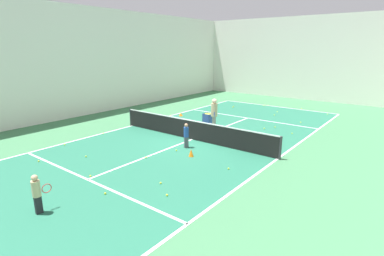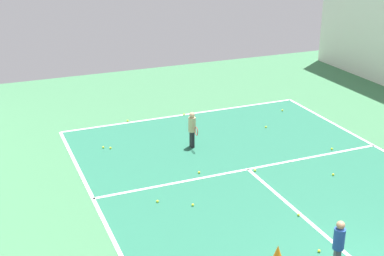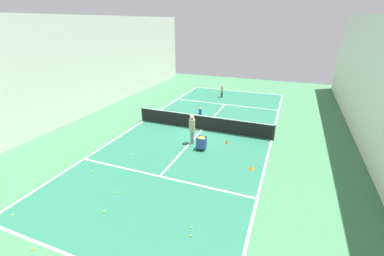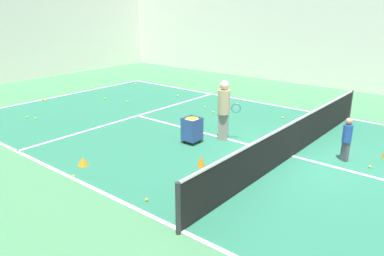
{
  "view_description": "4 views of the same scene",
  "coord_description": "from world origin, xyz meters",
  "px_view_note": "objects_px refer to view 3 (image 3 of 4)",
  "views": [
    {
      "loc": [
        9.09,
        -11.77,
        4.62
      ],
      "look_at": [
        0.0,
        0.0,
        0.62
      ],
      "focal_mm": 28.0,
      "sensor_mm": 36.0,
      "label": 1
    },
    {
      "loc": [
        6.97,
        6.31,
        6.94
      ],
      "look_at": [
        0.89,
        -8.36,
        0.66
      ],
      "focal_mm": 50.0,
      "sensor_mm": 36.0,
      "label": 2
    },
    {
      "loc": [
        -5.27,
        15.41,
        6.94
      ],
      "look_at": [
        -0.12,
        2.23,
        1.01
      ],
      "focal_mm": 24.0,
      "sensor_mm": 36.0,
      "label": 3
    },
    {
      "loc": [
        -9.09,
        -3.9,
        3.95
      ],
      "look_at": [
        -0.94,
        2.79,
        0.47
      ],
      "focal_mm": 35.0,
      "sensor_mm": 36.0,
      "label": 4
    }
  ],
  "objects_px": {
    "ball_cart": "(202,141)",
    "training_cone_0": "(252,167)",
    "child_midcourt": "(200,114)",
    "tennis_net": "(202,122)",
    "player_near_baseline": "(222,90)",
    "training_cone_1": "(192,115)",
    "coach_at_net": "(192,127)"
  },
  "relations": [
    {
      "from": "ball_cart",
      "to": "training_cone_0",
      "type": "height_order",
      "value": "ball_cart"
    },
    {
      "from": "child_midcourt",
      "to": "tennis_net",
      "type": "bearing_deg",
      "value": 51.24
    },
    {
      "from": "player_near_baseline",
      "to": "ball_cart",
      "type": "relative_size",
      "value": 1.49
    },
    {
      "from": "training_cone_1",
      "to": "tennis_net",
      "type": "bearing_deg",
      "value": 126.78
    },
    {
      "from": "ball_cart",
      "to": "player_near_baseline",
      "type": "bearing_deg",
      "value": -80.69
    },
    {
      "from": "player_near_baseline",
      "to": "training_cone_0",
      "type": "relative_size",
      "value": 4.36
    },
    {
      "from": "tennis_net",
      "to": "coach_at_net",
      "type": "distance_m",
      "value": 2.29
    },
    {
      "from": "training_cone_0",
      "to": "training_cone_1",
      "type": "distance_m",
      "value": 8.1
    },
    {
      "from": "tennis_net",
      "to": "player_near_baseline",
      "type": "relative_size",
      "value": 8.01
    },
    {
      "from": "player_near_baseline",
      "to": "coach_at_net",
      "type": "xyz_separation_m",
      "value": [
        -1.01,
        10.58,
        0.37
      ]
    },
    {
      "from": "child_midcourt",
      "to": "ball_cart",
      "type": "height_order",
      "value": "child_midcourt"
    },
    {
      "from": "player_near_baseline",
      "to": "ball_cart",
      "type": "xyz_separation_m",
      "value": [
        -1.83,
        11.15,
        -0.13
      ]
    },
    {
      "from": "ball_cart",
      "to": "training_cone_1",
      "type": "bearing_deg",
      "value": -63.08
    },
    {
      "from": "player_near_baseline",
      "to": "training_cone_1",
      "type": "height_order",
      "value": "player_near_baseline"
    },
    {
      "from": "child_midcourt",
      "to": "training_cone_1",
      "type": "bearing_deg",
      "value": -105.88
    },
    {
      "from": "child_midcourt",
      "to": "coach_at_net",
      "type": "bearing_deg",
      "value": 36.97
    },
    {
      "from": "player_near_baseline",
      "to": "child_midcourt",
      "type": "relative_size",
      "value": 1.0
    },
    {
      "from": "ball_cart",
      "to": "tennis_net",
      "type": "bearing_deg",
      "value": -71.49
    },
    {
      "from": "tennis_net",
      "to": "coach_at_net",
      "type": "bearing_deg",
      "value": 93.06
    },
    {
      "from": "coach_at_net",
      "to": "training_cone_1",
      "type": "relative_size",
      "value": 5.45
    },
    {
      "from": "coach_at_net",
      "to": "training_cone_0",
      "type": "xyz_separation_m",
      "value": [
        -3.9,
        1.69,
        -0.94
      ]
    },
    {
      "from": "player_near_baseline",
      "to": "training_cone_0",
      "type": "xyz_separation_m",
      "value": [
        -4.91,
        12.27,
        -0.57
      ]
    },
    {
      "from": "tennis_net",
      "to": "child_midcourt",
      "type": "relative_size",
      "value": 8.04
    },
    {
      "from": "training_cone_1",
      "to": "child_midcourt",
      "type": "bearing_deg",
      "value": 138.65
    },
    {
      "from": "ball_cart",
      "to": "training_cone_1",
      "type": "relative_size",
      "value": 2.37
    },
    {
      "from": "child_midcourt",
      "to": "training_cone_0",
      "type": "xyz_separation_m",
      "value": [
        -4.59,
        5.11,
        -0.57
      ]
    },
    {
      "from": "player_near_baseline",
      "to": "coach_at_net",
      "type": "distance_m",
      "value": 10.63
    },
    {
      "from": "tennis_net",
      "to": "ball_cart",
      "type": "height_order",
      "value": "tennis_net"
    },
    {
      "from": "ball_cart",
      "to": "training_cone_0",
      "type": "relative_size",
      "value": 2.92
    },
    {
      "from": "coach_at_net",
      "to": "tennis_net",
      "type": "bearing_deg",
      "value": -23.92
    },
    {
      "from": "training_cone_0",
      "to": "player_near_baseline",
      "type": "bearing_deg",
      "value": -68.21
    },
    {
      "from": "ball_cart",
      "to": "training_cone_0",
      "type": "distance_m",
      "value": 3.31
    }
  ]
}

